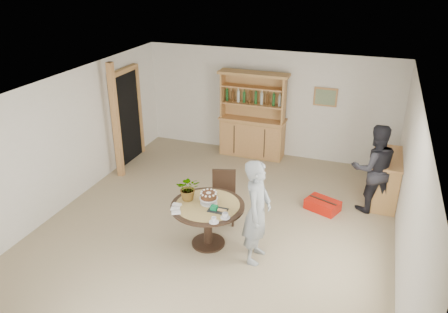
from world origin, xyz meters
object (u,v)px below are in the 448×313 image
(adult_person, at_px, (374,168))
(red_suitcase, at_px, (323,205))
(sideboard, at_px, (385,178))
(dining_chair, at_px, (224,193))
(teen_boy, at_px, (257,212))
(dining_table, at_px, (208,213))
(hutch, at_px, (253,128))

(adult_person, height_order, red_suitcase, adult_person)
(sideboard, height_order, adult_person, adult_person)
(dining_chair, distance_m, adult_person, 2.79)
(teen_boy, distance_m, red_suitcase, 2.14)
(adult_person, bearing_deg, dining_table, 19.39)
(dining_chair, bearing_deg, hutch, 79.89)
(dining_table, xyz_separation_m, dining_chair, (-0.02, 0.83, -0.07))
(dining_chair, relative_size, teen_boy, 0.55)
(sideboard, bearing_deg, dining_chair, -148.13)
(hutch, bearing_deg, red_suitcase, -45.38)
(dining_chair, height_order, teen_boy, teen_boy)
(dining_table, height_order, red_suitcase, dining_table)
(adult_person, distance_m, red_suitcase, 1.16)
(adult_person, bearing_deg, hutch, -51.80)
(hutch, relative_size, dining_chair, 2.16)
(dining_table, relative_size, red_suitcase, 1.70)
(sideboard, relative_size, adult_person, 0.74)
(teen_boy, bearing_deg, sideboard, -34.79)
(teen_boy, bearing_deg, dining_chair, 43.71)
(hutch, distance_m, dining_table, 3.78)
(dining_chair, xyz_separation_m, red_suitcase, (1.67, 0.92, -0.43))
(hutch, relative_size, dining_table, 1.70)
(teen_boy, xyz_separation_m, adult_person, (1.61, 2.17, 0.00))
(hutch, relative_size, adult_person, 1.19)
(dining_chair, xyz_separation_m, teen_boy, (0.87, -0.93, 0.32))
(sideboard, bearing_deg, teen_boy, -125.22)
(hutch, xyz_separation_m, adult_person, (2.80, -1.69, 0.17))
(hutch, height_order, red_suitcase, hutch)
(teen_boy, height_order, red_suitcase, teen_boy)
(dining_table, relative_size, teen_boy, 0.70)
(hutch, distance_m, teen_boy, 4.04)
(teen_boy, xyz_separation_m, red_suitcase, (0.80, 1.84, -0.75))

